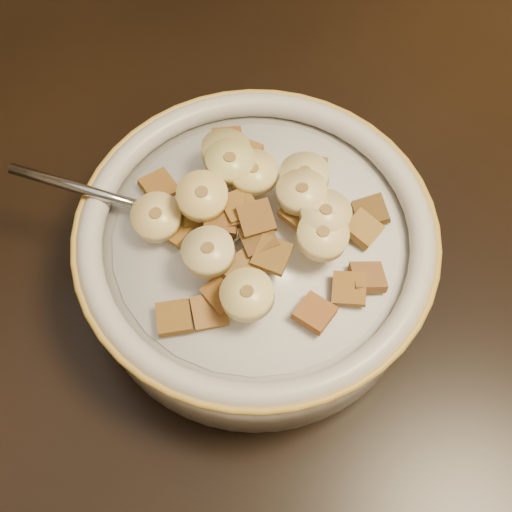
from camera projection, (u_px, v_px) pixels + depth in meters
floor at (253, 436)px, 1.24m from camera, size 4.00×4.50×0.10m
table at (250, 191)px, 0.55m from camera, size 1.44×0.96×0.04m
cereal_bowl at (256, 259)px, 0.47m from camera, size 0.22×0.22×0.05m
milk at (256, 239)px, 0.45m from camera, size 0.18×0.18×0.00m
spoon at (202, 224)px, 0.45m from camera, size 0.07×0.06×0.01m
cereal_square_0 at (227, 141)px, 0.48m from camera, size 0.03×0.03×0.01m
cereal_square_1 at (199, 214)px, 0.44m from camera, size 0.03×0.03×0.01m
cereal_square_2 at (272, 255)px, 0.42m from camera, size 0.03×0.03×0.01m
cereal_square_3 at (244, 153)px, 0.47m from camera, size 0.03×0.03×0.01m
cereal_square_4 at (222, 217)px, 0.43m from camera, size 0.03×0.03×0.01m
cereal_square_5 at (311, 170)px, 0.46m from camera, size 0.03×0.03×0.01m
cereal_square_6 at (159, 187)px, 0.46m from camera, size 0.02×0.02×0.01m
cereal_square_7 at (239, 206)px, 0.43m from camera, size 0.02×0.02×0.01m
cereal_square_8 at (232, 214)px, 0.43m from camera, size 0.03×0.03×0.01m
cereal_square_9 at (174, 318)px, 0.42m from camera, size 0.03×0.03×0.01m
cereal_square_10 at (363, 229)px, 0.44m from camera, size 0.03×0.03×0.01m
cereal_square_11 at (349, 289)px, 0.42m from camera, size 0.03×0.03×0.01m
cereal_square_12 at (368, 277)px, 0.43m from camera, size 0.03×0.03×0.01m
cereal_square_13 at (300, 195)px, 0.45m from camera, size 0.03×0.03×0.01m
cereal_square_14 at (256, 218)px, 0.42m from camera, size 0.02×0.02×0.01m
cereal_square_15 at (226, 158)px, 0.46m from camera, size 0.03×0.03×0.01m
cereal_square_16 at (300, 213)px, 0.44m from camera, size 0.03×0.03×0.01m
cereal_square_17 at (223, 292)px, 0.42m from camera, size 0.02×0.02×0.01m
cereal_square_18 at (248, 173)px, 0.45m from camera, size 0.02×0.02×0.01m
cereal_square_19 at (209, 312)px, 0.42m from camera, size 0.03×0.03×0.01m
cereal_square_20 at (239, 275)px, 0.42m from camera, size 0.02×0.02×0.01m
cereal_square_21 at (177, 228)px, 0.44m from camera, size 0.03×0.03×0.01m
cereal_square_22 at (371, 212)px, 0.45m from camera, size 0.03×0.03×0.01m
cereal_square_23 at (240, 272)px, 0.42m from camera, size 0.02×0.02×0.01m
cereal_square_24 at (259, 239)px, 0.42m from camera, size 0.02×0.02×0.01m
cereal_square_25 at (315, 313)px, 0.42m from camera, size 0.03×0.03×0.01m
banana_slice_0 at (302, 192)px, 0.43m from camera, size 0.04×0.04×0.02m
banana_slice_1 at (208, 252)px, 0.41m from camera, size 0.04×0.04×0.01m
banana_slice_2 at (230, 162)px, 0.44m from camera, size 0.03×0.03×0.01m
banana_slice_3 at (253, 172)px, 0.44m from camera, size 0.04×0.04×0.01m
banana_slice_4 at (322, 236)px, 0.42m from camera, size 0.03×0.03×0.01m
banana_slice_5 at (202, 196)px, 0.43m from camera, size 0.03×0.03×0.01m
banana_slice_6 at (157, 217)px, 0.44m from camera, size 0.03×0.03×0.01m
banana_slice_7 at (247, 295)px, 0.40m from camera, size 0.03×0.03×0.01m
banana_slice_8 at (226, 151)px, 0.45m from camera, size 0.04×0.04×0.01m
banana_slice_9 at (304, 175)px, 0.44m from camera, size 0.04×0.04×0.01m
banana_slice_10 at (325, 214)px, 0.43m from camera, size 0.04×0.04×0.01m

